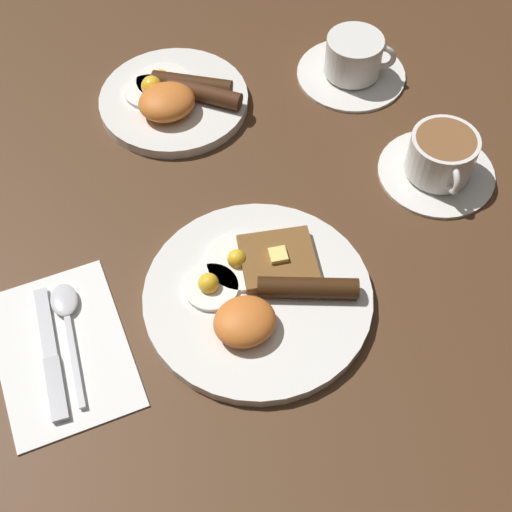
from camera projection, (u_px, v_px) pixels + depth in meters
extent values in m
plane|color=#4C301C|center=(258.00, 300.00, 0.82)|extent=(3.00, 3.00, 0.00)
cylinder|color=silver|center=(258.00, 297.00, 0.81)|extent=(0.26, 0.26, 0.01)
cylinder|color=white|center=(211.00, 287.00, 0.80)|extent=(0.06, 0.06, 0.01)
sphere|color=yellow|center=(208.00, 283.00, 0.80)|extent=(0.02, 0.02, 0.02)
cylinder|color=white|center=(239.00, 262.00, 0.82)|extent=(0.08, 0.08, 0.01)
sphere|color=yellow|center=(237.00, 259.00, 0.82)|extent=(0.02, 0.02, 0.02)
ellipsoid|color=orange|center=(245.00, 321.00, 0.76)|extent=(0.07, 0.06, 0.03)
cylinder|color=#361D0B|center=(308.00, 288.00, 0.79)|extent=(0.11, 0.07, 0.02)
cube|color=brown|center=(278.00, 260.00, 0.82)|extent=(0.10, 0.09, 0.01)
cube|color=#F4E072|center=(278.00, 255.00, 0.81)|extent=(0.02, 0.02, 0.01)
cylinder|color=silver|center=(174.00, 101.00, 0.99)|extent=(0.21, 0.21, 0.01)
cylinder|color=white|center=(148.00, 92.00, 0.99)|extent=(0.07, 0.07, 0.01)
sphere|color=yellow|center=(150.00, 87.00, 0.98)|extent=(0.03, 0.03, 0.03)
cylinder|color=white|center=(163.00, 81.00, 1.00)|extent=(0.07, 0.07, 0.01)
sphere|color=yellow|center=(161.00, 78.00, 0.99)|extent=(0.02, 0.02, 0.02)
ellipsoid|color=orange|center=(167.00, 102.00, 0.96)|extent=(0.08, 0.07, 0.03)
cylinder|color=#422312|center=(204.00, 94.00, 0.97)|extent=(0.09, 0.09, 0.02)
cylinder|color=#3A1F0D|center=(192.00, 85.00, 0.98)|extent=(0.11, 0.09, 0.03)
cylinder|color=silver|center=(436.00, 172.00, 0.92)|extent=(0.15, 0.15, 0.01)
cylinder|color=silver|center=(442.00, 155.00, 0.89)|extent=(0.09, 0.09, 0.06)
cylinder|color=brown|center=(446.00, 140.00, 0.87)|extent=(0.08, 0.08, 0.00)
torus|color=silver|center=(452.00, 179.00, 0.87)|extent=(0.02, 0.04, 0.04)
cylinder|color=silver|center=(351.00, 73.00, 1.03)|extent=(0.16, 0.16, 0.01)
cylinder|color=silver|center=(354.00, 55.00, 1.00)|extent=(0.08, 0.08, 0.06)
cylinder|color=brown|center=(356.00, 41.00, 0.98)|extent=(0.07, 0.07, 0.00)
torus|color=silver|center=(382.00, 57.00, 1.00)|extent=(0.04, 0.03, 0.04)
cube|color=white|center=(62.00, 349.00, 0.78)|extent=(0.14, 0.20, 0.01)
cube|color=silver|center=(45.00, 323.00, 0.79)|extent=(0.03, 0.09, 0.00)
cube|color=#9E9EA3|center=(56.00, 388.00, 0.75)|extent=(0.03, 0.08, 0.01)
ellipsoid|color=silver|center=(64.00, 300.00, 0.81)|extent=(0.04, 0.05, 0.01)
cube|color=silver|center=(75.00, 361.00, 0.76)|extent=(0.02, 0.11, 0.00)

